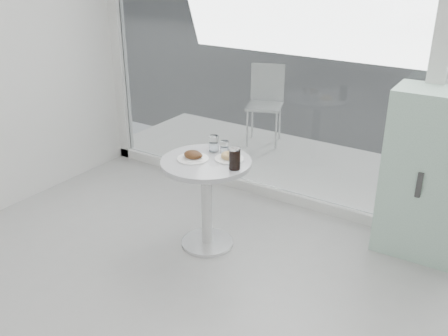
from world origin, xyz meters
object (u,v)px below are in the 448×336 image
Objects in this scene: main_table at (206,185)px; plate_fritter at (193,156)px; patio_chair at (266,99)px; water_tumbler_b at (224,148)px; plate_donut at (229,157)px; mint_cabinet at (426,175)px; water_tumbler_a at (214,144)px; cola_glass at (235,159)px.

plate_fritter is at bearing -156.64° from main_table.
main_table is at bearing -92.55° from patio_chair.
water_tumbler_b is at bearing -89.95° from patio_chair.
mint_cabinet is at bearing 29.79° from plate_donut.
main_table is 0.57× the size of mint_cabinet.
patio_chair reaches higher than plate_fritter.
water_tumbler_b is (0.05, 0.19, 0.27)m from main_table.
patio_chair is at bearing 107.62° from water_tumbler_a.
water_tumbler_a reaches higher than plate_donut.
plate_fritter is 1.50× the size of cola_glass.
water_tumbler_b reaches higher than main_table.
mint_cabinet reaches higher than patio_chair.
cola_glass is at bearing -32.62° from water_tumbler_a.
patio_chair is at bearing 111.71° from plate_donut.
mint_cabinet is at bearing 30.34° from plate_fritter.
plate_donut is at bearing -38.48° from water_tumbler_b.
water_tumbler_b is (0.79, -2.14, 0.22)m from patio_chair.
water_tumbler_b is (-0.10, 0.08, 0.03)m from plate_donut.
cola_glass reaches higher than water_tumbler_b.
plate_fritter is 2.27× the size of water_tumbler_b.
main_table is 4.60× the size of cola_glass.
water_tumbler_a is (-0.06, 0.20, 0.28)m from main_table.
patio_chair is 8.74× the size of water_tumbler_b.
mint_cabinet reaches higher than water_tumbler_a.
mint_cabinet is at bearing 23.92° from water_tumbler_a.
water_tumbler_a is at bearing 158.19° from plate_donut.
cola_glass is at bearing -42.52° from water_tumbler_b.
cola_glass is at bearing -45.11° from plate_donut.
water_tumbler_a is (-1.54, -0.68, 0.15)m from mint_cabinet.
patio_chair reaches higher than cola_glass.
main_table is 6.99× the size of water_tumbler_b.
cola_glass is (0.28, -0.02, 0.30)m from main_table.
patio_chair is 3.85× the size of plate_fritter.
plate_fritter is (-1.57, -0.92, 0.12)m from mint_cabinet.
water_tumbler_b is 0.66× the size of cola_glass.
patio_chair is at bearing 107.58° from main_table.
main_table is 0.27m from plate_fritter.
cola_glass reaches higher than main_table.
plate_donut is (0.88, -2.21, 0.19)m from patio_chair.
mint_cabinet is 2.65m from patio_chair.
patio_chair reaches higher than water_tumbler_b.
water_tumbler_b reaches higher than plate_donut.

